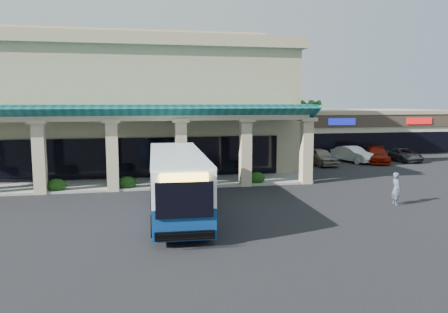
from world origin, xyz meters
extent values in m
plane|color=black|center=(0.00, 0.00, 0.00)|extent=(110.00, 110.00, 0.00)
imported|color=#424B59|center=(8.55, -2.02, 0.94)|extent=(0.50, 0.72, 1.88)
imported|color=gray|center=(10.80, 13.58, 0.79)|extent=(2.20, 4.76, 1.58)
imported|color=silver|center=(14.72, 14.78, 0.77)|extent=(2.96, 4.95, 1.54)
imported|color=#791003|center=(16.89, 14.03, 0.72)|extent=(3.85, 5.39, 1.45)
imported|color=#31353B|center=(19.93, 14.42, 0.64)|extent=(2.27, 4.66, 1.28)
camera|label=1|loc=(-5.98, -24.06, 5.90)|focal=35.00mm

